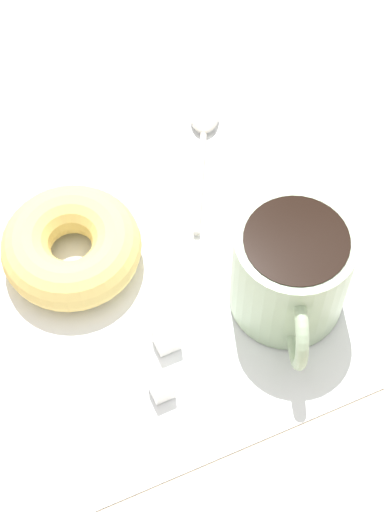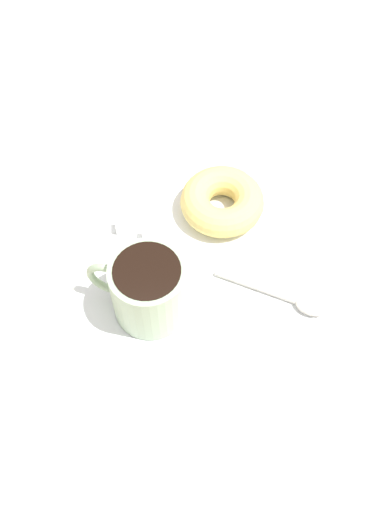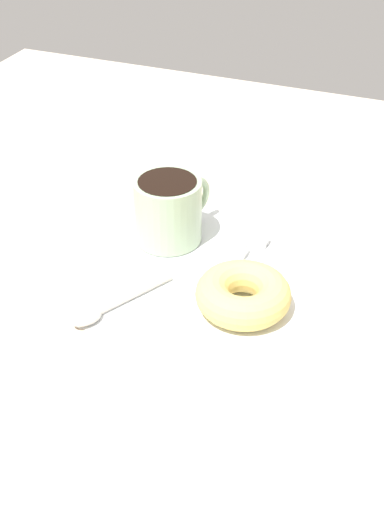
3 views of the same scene
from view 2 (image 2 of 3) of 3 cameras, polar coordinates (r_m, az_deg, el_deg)
name	(u,v)px [view 2 (image 2 of 3)]	position (r cm, az deg, el deg)	size (l,w,h in cm)	color
ground_plane	(185,290)	(68.89, -0.66, -3.44)	(120.00, 120.00, 2.00)	beige
napkin	(192,266)	(69.31, 0.00, -0.96)	(28.54, 28.54, 0.30)	white
coffee_cup	(147,289)	(62.77, -4.48, -3.27)	(8.43, 11.25, 8.30)	#9EB793
donut	(222,201)	(72.49, 3.04, 5.48)	(10.64, 10.64, 3.78)	#E5C66B
spoon	(294,301)	(67.32, 10.19, -4.42)	(7.69, 12.67, 0.90)	#B7B2A8
sugar_cube	(149,235)	(70.76, -4.30, 2.07)	(1.67, 1.67, 1.67)	white
sugar_cube_extra	(122,226)	(72.03, -7.01, 3.01)	(1.51, 1.51, 1.51)	white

